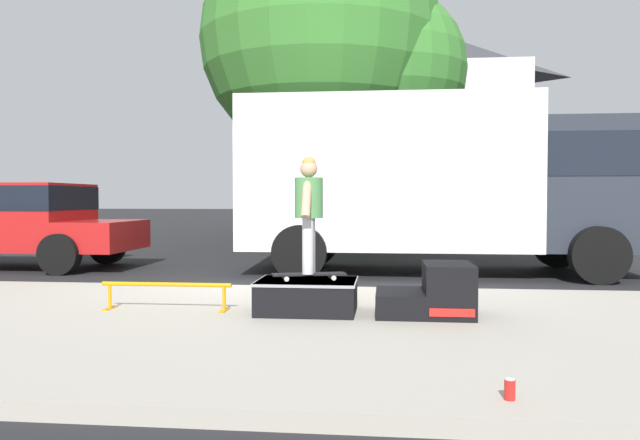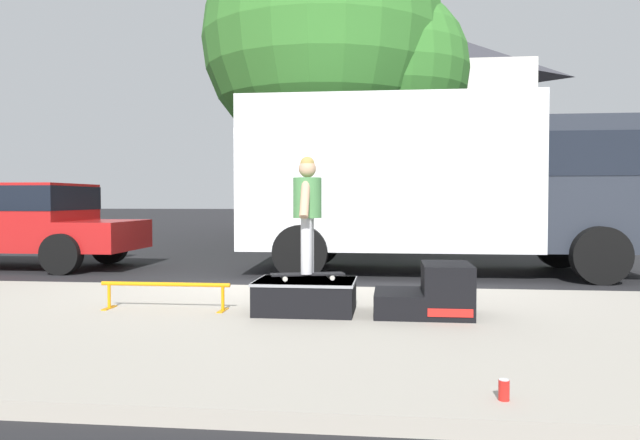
% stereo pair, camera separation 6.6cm
% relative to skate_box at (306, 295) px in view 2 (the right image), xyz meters
% --- Properties ---
extents(ground_plane, '(140.00, 140.00, 0.00)m').
position_rel_skate_box_xyz_m(ground_plane, '(-1.36, 2.46, -0.31)').
color(ground_plane, black).
extents(sidewalk_slab, '(50.00, 5.00, 0.12)m').
position_rel_skate_box_xyz_m(sidewalk_slab, '(-1.36, -0.54, -0.25)').
color(sidewalk_slab, '#A8A093').
rests_on(sidewalk_slab, ground).
extents(skate_box, '(1.05, 0.79, 0.34)m').
position_rel_skate_box_xyz_m(skate_box, '(0.00, 0.00, 0.00)').
color(skate_box, black).
rests_on(skate_box, sidewalk_slab).
extents(kicker_ramp, '(0.99, 0.79, 0.54)m').
position_rel_skate_box_xyz_m(kicker_ramp, '(1.32, -0.00, 0.04)').
color(kicker_ramp, black).
rests_on(kicker_ramp, sidewalk_slab).
extents(grind_rail, '(1.44, 0.28, 0.30)m').
position_rel_skate_box_xyz_m(grind_rail, '(-1.53, -0.02, 0.04)').
color(grind_rail, orange).
rests_on(grind_rail, sidewalk_slab).
extents(skateboard, '(0.80, 0.41, 0.07)m').
position_rel_skate_box_xyz_m(skateboard, '(0.02, 0.01, 0.22)').
color(skateboard, black).
rests_on(skateboard, skate_box).
extents(skater_kid, '(0.30, 0.64, 1.24)m').
position_rel_skate_box_xyz_m(skater_kid, '(0.02, 0.01, 0.95)').
color(skater_kid, silver).
rests_on(skater_kid, skateboard).
extents(soda_can, '(0.07, 0.07, 0.13)m').
position_rel_skate_box_xyz_m(soda_can, '(1.57, -2.69, -0.12)').
color(soda_can, red).
rests_on(soda_can, sidewalk_slab).
extents(box_truck, '(6.91, 2.63, 3.05)m').
position_rel_skate_box_xyz_m(box_truck, '(1.80, 4.66, 1.40)').
color(box_truck, white).
rests_on(box_truck, ground).
extents(pickup_truck_red, '(5.70, 2.09, 1.61)m').
position_rel_skate_box_xyz_m(pickup_truck_red, '(-6.56, 4.60, 0.59)').
color(pickup_truck_red, red).
rests_on(pickup_truck_red, ground).
extents(street_tree_main, '(6.82, 6.20, 8.50)m').
position_rel_skate_box_xyz_m(street_tree_main, '(-0.49, 9.51, 4.91)').
color(street_tree_main, brown).
rests_on(street_tree_main, ground).
extents(house_behind, '(9.54, 8.23, 8.40)m').
position_rel_skate_box_xyz_m(house_behind, '(1.18, 18.25, 3.94)').
color(house_behind, silver).
rests_on(house_behind, ground).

